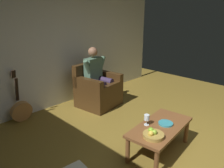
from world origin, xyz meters
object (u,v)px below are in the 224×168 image
coffee_table (160,130)px  person_seated (98,75)px  armchair (98,90)px  wine_glass_near (147,118)px  guitar (21,110)px  fruit_bowl (153,135)px  decorative_dish (166,123)px

coffee_table → person_seated: bearing=-104.9°
armchair → wine_glass_near: bearing=62.8°
armchair → wine_glass_near: 1.83m
coffee_table → guitar: 2.53m
coffee_table → guitar: (0.98, -2.33, -0.14)m
guitar → person_seated: bearing=162.2°
guitar → fruit_bowl: guitar is taller
person_seated → decorative_dish: bearing=70.3°
armchair → decorative_dish: bearing=70.4°
person_seated → coffee_table: size_ratio=1.12×
person_seated → coffee_table: bearing=67.5°
armchair → wine_glass_near: armchair is taller
person_seated → fruit_bowl: (0.81, 1.95, -0.22)m
armchair → decorative_dish: armchair is taller
person_seated → wine_glass_near: person_seated is taller
coffee_table → guitar: guitar is taller
guitar → decorative_dish: 2.60m
armchair → person_seated: bearing=90.0°
wine_glass_near → decorative_dish: bearing=138.7°
person_seated → guitar: 1.62m
guitar → decorative_dish: size_ratio=4.66×
armchair → fruit_bowl: size_ratio=3.34×
decorative_dish → armchair: bearing=-102.0°
guitar → coffee_table: bearing=112.8°
guitar → fruit_bowl: (-0.67, 2.42, 0.24)m
person_seated → coffee_table: 1.95m
guitar → decorative_dish: bearing=114.4°
armchair → guitar: (1.47, -0.46, -0.11)m
decorative_dish → fruit_bowl: bearing=8.8°
person_seated → armchair: bearing=-90.0°
person_seated → decorative_dish: person_seated is taller
armchair → wine_glass_near: size_ratio=5.74×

